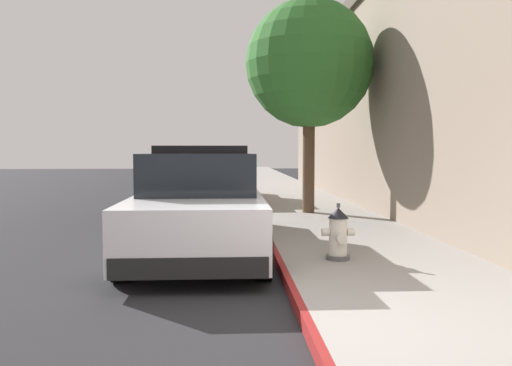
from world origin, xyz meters
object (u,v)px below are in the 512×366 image
police_cruiser (200,206)px  fire_hydrant (338,234)px  parked_car_silver_ahead (217,179)px  street_tree (309,64)px

police_cruiser → fire_hydrant: 2.30m
parked_car_silver_ahead → street_tree: 4.94m
fire_hydrant → street_tree: (0.42, 5.20, 3.10)m
fire_hydrant → police_cruiser: bearing=146.6°
parked_car_silver_ahead → street_tree: street_tree is taller
police_cruiser → parked_car_silver_ahead: police_cruiser is taller
fire_hydrant → street_tree: size_ratio=0.15×
police_cruiser → parked_car_silver_ahead: (0.12, 7.31, -0.00)m
police_cruiser → street_tree: (2.33, 3.94, 2.85)m
fire_hydrant → street_tree: street_tree is taller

